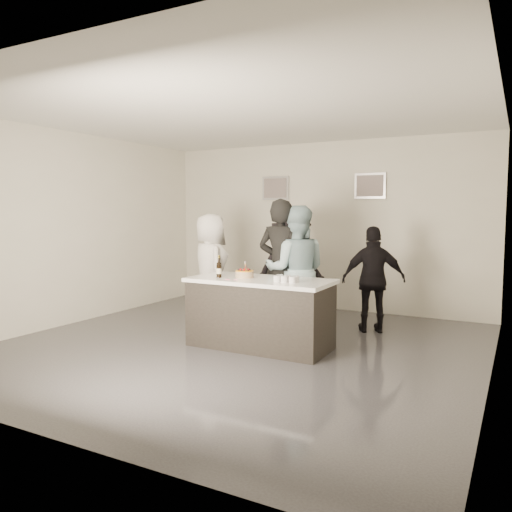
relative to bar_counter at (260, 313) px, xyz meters
The scene contains 19 objects.
floor 0.54m from the bar_counter, 159.89° to the right, with size 6.00×6.00×0.00m, color #3D3D42.
ceiling 2.57m from the bar_counter, 159.89° to the right, with size 6.00×6.00×0.00m, color white.
wall_back 3.10m from the bar_counter, 95.38° to the left, with size 6.00×0.04×3.00m, color silver.
wall_front 3.28m from the bar_counter, 95.03° to the right, with size 6.00×0.04×3.00m, color silver.
wall_left 3.44m from the bar_counter, behind, with size 0.04×6.00×3.00m, color silver.
wall_right 2.92m from the bar_counter, ahead, with size 0.04×6.00×3.00m, color silver.
picture_left 3.56m from the bar_counter, 112.23° to the left, with size 0.54×0.04×0.44m, color #B2B2B7.
picture_right 3.42m from the bar_counter, 77.68° to the left, with size 0.54×0.04×0.44m, color #B2B2B7.
bar_counter is the anchor object (origin of this frame).
cake 0.54m from the bar_counter, behind, with size 0.24×0.24×0.08m, color orange.
beer_bottle_a 0.87m from the bar_counter, behind, with size 0.07×0.07×0.26m, color black.
beer_bottle_b 0.80m from the bar_counter, 164.37° to the right, with size 0.07×0.07×0.26m, color black.
tumbler_cluster 0.66m from the bar_counter, 15.42° to the right, with size 0.30×0.19×0.08m, color orange.
candles 0.59m from the bar_counter, 130.29° to the right, with size 0.24×0.08×0.01m, color pink.
person_main_black 0.97m from the bar_counter, 95.66° to the left, with size 0.71×0.47×1.94m, color black.
person_main_blue 0.98m from the bar_counter, 81.09° to the left, with size 0.90×0.70×1.85m, color #97BAC5.
person_guest_left 1.67m from the bar_counter, 146.41° to the left, with size 0.85×0.55×1.73m, color white.
person_guest_right 1.89m from the bar_counter, 54.64° to the left, with size 0.91×0.38×1.55m, color black.
person_guest_back 1.68m from the bar_counter, 99.97° to the left, with size 1.15×0.66×1.78m, color black.
Camera 1 is at (3.23, -5.55, 1.77)m, focal length 35.00 mm.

